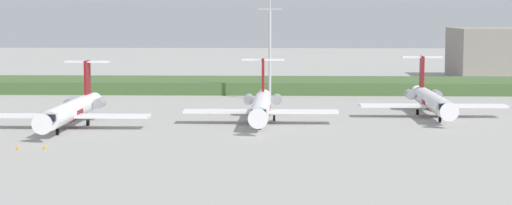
{
  "coord_description": "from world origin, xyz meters",
  "views": [
    {
      "loc": [
        4.46,
        -118.05,
        16.63
      ],
      "look_at": [
        0.0,
        13.79,
        3.0
      ],
      "focal_mm": 62.45,
      "sensor_mm": 36.0,
      "label": 1
    }
  ],
  "objects_px": {
    "safety_cone_front_marker": "(18,147)",
    "safety_cone_mid_marker": "(45,147)",
    "regional_jet_nearest": "(72,110)",
    "antenna_mast": "(270,43)",
    "regional_jet_second": "(261,106)",
    "regional_jet_third": "(431,100)"
  },
  "relations": [
    {
      "from": "regional_jet_second",
      "to": "safety_cone_mid_marker",
      "type": "xyz_separation_m",
      "value": [
        -25.4,
        -26.74,
        -2.26
      ]
    },
    {
      "from": "safety_cone_front_marker",
      "to": "safety_cone_mid_marker",
      "type": "xyz_separation_m",
      "value": [
        3.18,
        0.29,
        0.0
      ]
    },
    {
      "from": "regional_jet_nearest",
      "to": "regional_jet_second",
      "type": "relative_size",
      "value": 1.0
    },
    {
      "from": "regional_jet_nearest",
      "to": "antenna_mast",
      "type": "relative_size",
      "value": 1.19
    },
    {
      "from": "antenna_mast",
      "to": "safety_cone_front_marker",
      "type": "height_order",
      "value": "antenna_mast"
    },
    {
      "from": "safety_cone_front_marker",
      "to": "antenna_mast",
      "type": "bearing_deg",
      "value": 64.29
    },
    {
      "from": "regional_jet_second",
      "to": "safety_cone_mid_marker",
      "type": "height_order",
      "value": "regional_jet_second"
    },
    {
      "from": "regional_jet_nearest",
      "to": "safety_cone_mid_marker",
      "type": "distance_m",
      "value": 20.43
    },
    {
      "from": "regional_jet_nearest",
      "to": "regional_jet_third",
      "type": "bearing_deg",
      "value": 15.98
    },
    {
      "from": "regional_jet_second",
      "to": "safety_cone_mid_marker",
      "type": "bearing_deg",
      "value": -133.53
    },
    {
      "from": "regional_jet_nearest",
      "to": "antenna_mast",
      "type": "distance_m",
      "value": 49.46
    },
    {
      "from": "antenna_mast",
      "to": "regional_jet_nearest",
      "type": "bearing_deg",
      "value": -124.5
    },
    {
      "from": "regional_jet_second",
      "to": "antenna_mast",
      "type": "distance_m",
      "value": 34.69
    },
    {
      "from": "regional_jet_third",
      "to": "safety_cone_mid_marker",
      "type": "relative_size",
      "value": 56.36
    },
    {
      "from": "regional_jet_second",
      "to": "antenna_mast",
      "type": "bearing_deg",
      "value": 88.87
    },
    {
      "from": "safety_cone_front_marker",
      "to": "safety_cone_mid_marker",
      "type": "bearing_deg",
      "value": 5.25
    },
    {
      "from": "regional_jet_third",
      "to": "regional_jet_nearest",
      "type": "bearing_deg",
      "value": -164.02
    },
    {
      "from": "regional_jet_nearest",
      "to": "regional_jet_second",
      "type": "height_order",
      "value": "same"
    },
    {
      "from": "regional_jet_second",
      "to": "regional_jet_third",
      "type": "height_order",
      "value": "same"
    },
    {
      "from": "safety_cone_mid_marker",
      "to": "regional_jet_nearest",
      "type": "bearing_deg",
      "value": 94.4
    },
    {
      "from": "regional_jet_nearest",
      "to": "safety_cone_front_marker",
      "type": "relative_size",
      "value": 56.36
    },
    {
      "from": "regional_jet_nearest",
      "to": "safety_cone_mid_marker",
      "type": "relative_size",
      "value": 56.36
    }
  ]
}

